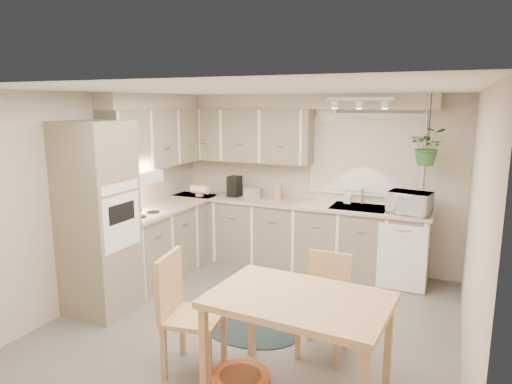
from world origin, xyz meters
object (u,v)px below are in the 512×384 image
(pet_bed, at_px, (240,382))
(dining_table, at_px, (298,348))
(chair_left, at_px, (194,314))
(braided_rug, at_px, (251,328))
(microwave, at_px, (410,200))
(chair_back, at_px, (323,306))

(pet_bed, bearing_deg, dining_table, 10.19)
(chair_left, xyz_separation_m, pet_bed, (0.47, -0.08, -0.46))
(braided_rug, distance_m, pet_bed, 1.01)
(dining_table, distance_m, pet_bed, 0.59)
(microwave, bearing_deg, braided_rug, -115.25)
(chair_back, bearing_deg, microwave, -104.01)
(dining_table, relative_size, chair_left, 1.29)
(pet_bed, height_order, microwave, microwave)
(braided_rug, bearing_deg, pet_bed, -70.26)
(microwave, bearing_deg, pet_bed, -98.63)
(braided_rug, bearing_deg, chair_left, -98.75)
(dining_table, xyz_separation_m, chair_left, (-0.93, 0.00, 0.10))
(dining_table, xyz_separation_m, pet_bed, (-0.46, -0.08, -0.36))
(chair_back, xyz_separation_m, braided_rug, (-0.80, 0.16, -0.46))
(braided_rug, bearing_deg, microwave, 53.74)
(chair_back, relative_size, braided_rug, 0.86)
(dining_table, bearing_deg, chair_back, 89.63)
(chair_back, bearing_deg, chair_left, 37.87)
(chair_left, distance_m, microwave, 3.10)
(braided_rug, height_order, pet_bed, pet_bed)
(chair_back, distance_m, braided_rug, 0.94)
(dining_table, relative_size, microwave, 2.70)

